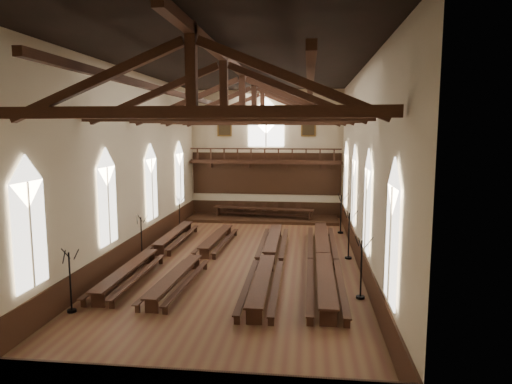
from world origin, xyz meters
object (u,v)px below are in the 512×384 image
refectory_row_b (200,255)px  candelabrum_left_near (71,293)px  high_table (263,209)px  candelabrum_right_near (361,280)px  candelabrum_left_mid (142,245)px  candelabrum_right_mid (349,244)px  refectory_row_a (154,250)px  candelabrum_left_far (180,219)px  refectory_row_c (268,257)px  refectory_row_d (323,257)px  dais (263,219)px  candelabrum_right_far (341,221)px

refectory_row_b → candelabrum_left_near: bearing=-116.6°
high_table → candelabrum_right_near: candelabrum_right_near is taller
candelabrum_left_mid → candelabrum_right_mid: bearing=5.9°
high_table → candelabrum_left_mid: size_ratio=3.28×
candelabrum_right_near → refectory_row_a: bearing=156.5°
refectory_row_b → candelabrum_right_mid: (7.73, 1.85, 0.33)m
candelabrum_left_far → candelabrum_right_near: 16.38m
refectory_row_c → refectory_row_a: bearing=173.3°
refectory_row_d → dais: refectory_row_d is taller
refectory_row_d → candelabrum_right_near: candelabrum_right_near is taller
high_table → candelabrum_right_far: bearing=-34.9°
refectory_row_a → dais: bearing=67.7°
candelabrum_right_near → candelabrum_right_far: bearing=90.0°
high_table → candelabrum_right_near: (5.62, -15.95, -0.04)m
refectory_row_b → refectory_row_d: refectory_row_d is taller
dais → high_table: (0.00, -0.00, 0.72)m
refectory_row_b → refectory_row_d: size_ratio=0.93×
refectory_row_a → candelabrum_right_near: bearing=-23.5°
high_table → candelabrum_left_mid: (-5.48, -11.22, -0.10)m
candelabrum_left_mid → high_table: bearing=64.0°
candelabrum_left_mid → candelabrum_right_near: size_ratio=0.92×
candelabrum_left_near → candelabrum_right_near: bearing=13.7°
high_table → candelabrum_left_near: (-5.48, -18.66, -0.08)m
candelabrum_right_far → high_table: bearing=145.1°
candelabrum_right_mid → candelabrum_left_far: bearing=150.9°
high_table → candelabrum_left_mid: candelabrum_left_mid is taller
high_table → candelabrum_left_far: (-5.48, -3.90, -0.12)m
refectory_row_b → refectory_row_c: bearing=-4.0°
high_table → refectory_row_c: bearing=-83.1°
refectory_row_d → candelabrum_left_far: candelabrum_left_far is taller
refectory_row_b → candelabrum_right_mid: bearing=13.5°
candelabrum_left_mid → refectory_row_a: bearing=-17.1°
refectory_row_b → candelabrum_left_far: 8.71m
candelabrum_right_near → candelabrum_right_far: (-0.00, 12.03, 0.04)m
refectory_row_a → refectory_row_c: 6.22m
refectory_row_a → dais: 12.39m
refectory_row_a → candelabrum_right_near: (10.32, -4.49, 0.28)m
refectory_row_b → candelabrum_left_mid: bearing=168.0°
candelabrum_left_far → refectory_row_d: bearing=-39.3°
refectory_row_d → candelabrum_left_near: candelabrum_left_near is taller
candelabrum_left_far → candelabrum_right_mid: (11.10, -6.18, 0.10)m
refectory_row_b → dais: size_ratio=1.19×
refectory_row_a → refectory_row_d: (8.92, -0.39, 0.06)m
candelabrum_left_near → candelabrum_right_near: (11.10, 2.71, 0.04)m
refectory_row_a → refectory_row_d: bearing=-2.5°
dais → candelabrum_left_far: bearing=-144.6°
candelabrum_right_near → candelabrum_right_mid: 5.87m
dais → candelabrum_left_mid: 12.50m
candelabrum_right_near → candelabrum_right_mid: size_ratio=0.98×
dais → refectory_row_d: bearing=-70.4°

